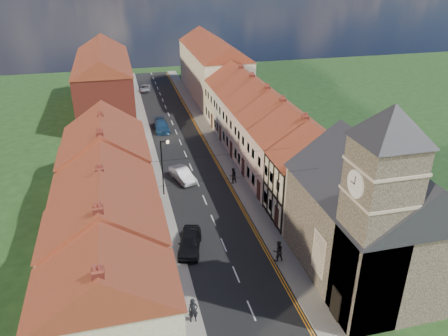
% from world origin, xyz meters
% --- Properties ---
extents(ground, '(160.00, 160.00, 0.00)m').
position_xyz_m(ground, '(0.00, 0.00, 0.00)').
color(ground, '#2D5424').
rests_on(ground, ground).
extents(road, '(7.00, 90.00, 0.02)m').
position_xyz_m(road, '(0.00, 30.00, 0.01)').
color(road, black).
rests_on(road, ground).
extents(pavement_left, '(1.80, 90.00, 0.12)m').
position_xyz_m(pavement_left, '(-4.40, 30.00, 0.06)').
color(pavement_left, '#A6A297').
rests_on(pavement_left, ground).
extents(pavement_right, '(1.80, 90.00, 0.12)m').
position_xyz_m(pavement_right, '(4.40, 30.00, 0.06)').
color(pavement_right, '#A6A297').
rests_on(pavement_right, ground).
extents(church, '(11.25, 14.25, 15.20)m').
position_xyz_m(church, '(9.36, 3.32, 5.88)').
color(church, '#302822').
rests_on(church, ground).
extents(cottage_r_tudor, '(8.30, 5.20, 9.00)m').
position_xyz_m(cottage_r_tudor, '(9.27, 12.70, 4.47)').
color(cottage_r_tudor, '#F3EDCC').
rests_on(cottage_r_tudor, ground).
extents(cottage_r_white_near, '(8.30, 6.00, 9.00)m').
position_xyz_m(cottage_r_white_near, '(9.30, 18.10, 4.47)').
color(cottage_r_white_near, tan).
rests_on(cottage_r_white_near, ground).
extents(cottage_r_cream_mid, '(8.30, 5.20, 9.00)m').
position_xyz_m(cottage_r_cream_mid, '(9.30, 23.50, 4.48)').
color(cottage_r_cream_mid, tan).
rests_on(cottage_r_cream_mid, ground).
extents(cottage_r_pink, '(8.30, 6.00, 9.00)m').
position_xyz_m(cottage_r_pink, '(9.30, 28.90, 4.47)').
color(cottage_r_pink, tan).
rests_on(cottage_r_pink, ground).
extents(cottage_r_white_far, '(8.30, 5.20, 9.00)m').
position_xyz_m(cottage_r_white_far, '(9.30, 34.30, 4.48)').
color(cottage_r_white_far, '#BBBAB0').
rests_on(cottage_r_white_far, ground).
extents(cottage_r_cream_far, '(8.30, 6.00, 9.00)m').
position_xyz_m(cottage_r_cream_far, '(9.30, 39.70, 4.47)').
color(cottage_r_cream_far, '#F3EDCC').
rests_on(cottage_r_cream_far, ground).
extents(cottage_l_brick_near, '(8.30, 5.70, 8.80)m').
position_xyz_m(cottage_l_brick_near, '(-9.30, -0.25, 4.37)').
color(cottage_l_brick_near, '#F3EDCC').
rests_on(cottage_l_brick_near, ground).
extents(cottage_l_cream, '(8.30, 6.30, 9.10)m').
position_xyz_m(cottage_l_cream, '(-9.30, 5.55, 4.52)').
color(cottage_l_cream, tan).
rests_on(cottage_l_cream, ground).
extents(cottage_l_white, '(8.30, 6.90, 8.80)m').
position_xyz_m(cottage_l_white, '(-9.30, 11.95, 4.37)').
color(cottage_l_white, '#BBBAB0').
rests_on(cottage_l_white, ground).
extents(cottage_l_brick_mid, '(8.30, 5.70, 9.10)m').
position_xyz_m(cottage_l_brick_mid, '(-9.30, 18.05, 4.53)').
color(cottage_l_brick_mid, maroon).
rests_on(cottage_l_brick_mid, ground).
extents(cottage_l_pink, '(8.30, 6.30, 8.80)m').
position_xyz_m(cottage_l_pink, '(-9.30, 23.85, 4.37)').
color(cottage_l_pink, tan).
rests_on(cottage_l_pink, ground).
extents(block_right_far, '(8.30, 24.20, 10.50)m').
position_xyz_m(block_right_far, '(9.30, 55.00, 5.29)').
color(block_right_far, '#F3EDCC').
rests_on(block_right_far, ground).
extents(block_left_far, '(8.30, 24.20, 10.50)m').
position_xyz_m(block_left_far, '(-9.30, 50.00, 5.29)').
color(block_left_far, maroon).
rests_on(block_left_far, ground).
extents(lamppost, '(0.88, 0.15, 6.00)m').
position_xyz_m(lamppost, '(-3.81, 20.00, 3.54)').
color(lamppost, black).
rests_on(lamppost, pavement_left).
extents(car_near, '(2.88, 4.78, 1.52)m').
position_xyz_m(car_near, '(-2.92, 10.08, 0.76)').
color(car_near, black).
rests_on(car_near, ground).
extents(car_mid, '(2.61, 4.51, 1.40)m').
position_xyz_m(car_mid, '(-1.50, 22.95, 0.70)').
color(car_mid, '#ADAFB5').
rests_on(car_mid, ground).
extents(car_far, '(2.02, 4.86, 1.40)m').
position_xyz_m(car_far, '(-1.90, 39.12, 0.70)').
color(car_far, navy).
rests_on(car_far, ground).
extents(car_distant, '(2.37, 4.12, 1.08)m').
position_xyz_m(car_distant, '(-2.46, 60.68, 0.54)').
color(car_distant, silver).
rests_on(car_distant, ground).
extents(pedestrian_left, '(0.67, 0.44, 1.84)m').
position_xyz_m(pedestrian_left, '(-4.10, 1.93, 1.04)').
color(pedestrian_left, black).
rests_on(pedestrian_left, pavement_left).
extents(pedestrian_right, '(0.87, 0.68, 1.79)m').
position_xyz_m(pedestrian_right, '(3.70, 6.78, 1.02)').
color(pedestrian_right, black).
rests_on(pedestrian_right, pavement_right).
extents(pedestrian_right_b, '(1.04, 0.92, 1.78)m').
position_xyz_m(pedestrian_right_b, '(3.70, 20.74, 1.01)').
color(pedestrian_right_b, black).
rests_on(pedestrian_right_b, pavement_right).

